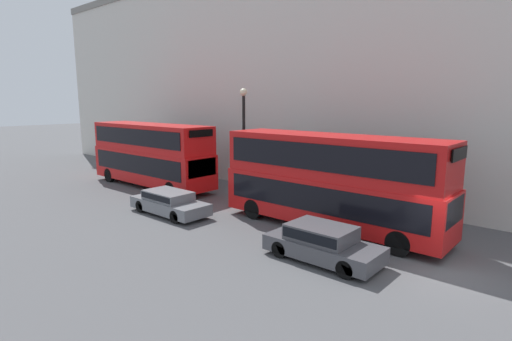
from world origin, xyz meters
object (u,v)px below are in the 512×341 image
car_dark_sedan (322,242)px  pedestrian (259,184)px  bus_second_in_queue (151,152)px  car_hatchback (169,202)px  bus_leading (331,178)px

car_dark_sedan → pedestrian: (6.29, 8.48, 0.02)m
pedestrian → bus_second_in_queue: bearing=111.8°
car_dark_sedan → car_hatchback: 9.23m
car_dark_sedan → pedestrian: size_ratio=2.72×
bus_leading → car_dark_sedan: 4.16m
pedestrian → car_dark_sedan: bearing=-126.6°
bus_second_in_queue → car_hatchback: size_ratio=2.28×
bus_leading → bus_second_in_queue: (0.00, 14.00, -0.02)m
bus_leading → bus_second_in_queue: bearing=90.0°
car_hatchback → pedestrian: bearing=-6.9°
bus_leading → car_hatchback: bus_leading is taller
bus_second_in_queue → car_hatchback: bearing=-117.6°
car_dark_sedan → pedestrian: 10.56m
bus_second_in_queue → car_dark_sedan: bearing=-102.2°
bus_second_in_queue → pedestrian: 7.97m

